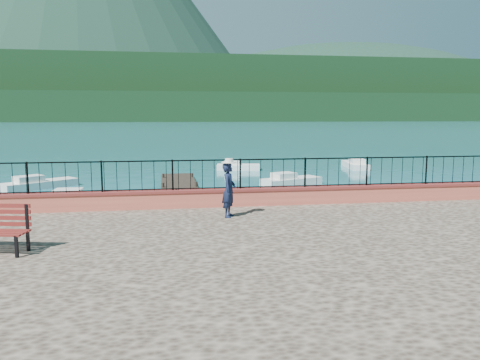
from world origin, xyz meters
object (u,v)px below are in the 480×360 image
object	(u,v)px
boat_1	(345,196)
boat_4	(238,165)
person	(229,190)
boat_2	(291,178)
boat_0	(80,197)
boat_3	(40,181)
boat_5	(355,163)

from	to	relation	value
boat_1	boat_4	xyz separation A→B (m)	(-2.84, 14.53, 0.00)
person	boat_2	distance (m)	14.85
boat_0	boat_1	distance (m)	12.42
person	boat_3	distance (m)	17.31
boat_0	boat_5	bearing A→B (deg)	36.49
boat_5	boat_4	bearing A→B (deg)	99.00
boat_0	boat_5	world-z (taller)	same
boat_3	boat_4	world-z (taller)	same
boat_2	boat_5	xyz separation A→B (m)	(7.47, 8.17, 0.00)
boat_2	boat_3	world-z (taller)	same
boat_3	boat_4	distance (m)	14.52
boat_1	boat_3	xyz separation A→B (m)	(-15.50, 7.43, 0.00)
person	boat_0	bearing A→B (deg)	53.35
boat_0	boat_3	world-z (taller)	same
boat_2	boat_4	distance (m)	8.38
boat_0	boat_3	size ratio (longest dim) A/B	0.83
boat_0	boat_2	bearing A→B (deg)	24.55
person	boat_4	xyz separation A→B (m)	(3.66, 21.79, -1.60)
person	boat_3	world-z (taller)	person
boat_2	boat_4	world-z (taller)	same
person	boat_4	distance (m)	22.16
boat_0	boat_4	world-z (taller)	same
boat_2	boat_3	distance (m)	14.68
boat_4	person	bearing A→B (deg)	-89.73
boat_0	boat_2	size ratio (longest dim) A/B	0.93
person	boat_2	bearing A→B (deg)	-2.01
boat_1	person	bearing A→B (deg)	-117.92
boat_1	boat_4	bearing A→B (deg)	114.91
boat_1	boat_5	bearing A→B (deg)	79.44
person	boat_5	world-z (taller)	person
boat_4	boat_5	size ratio (longest dim) A/B	0.79
boat_1	boat_5	size ratio (longest dim) A/B	0.89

